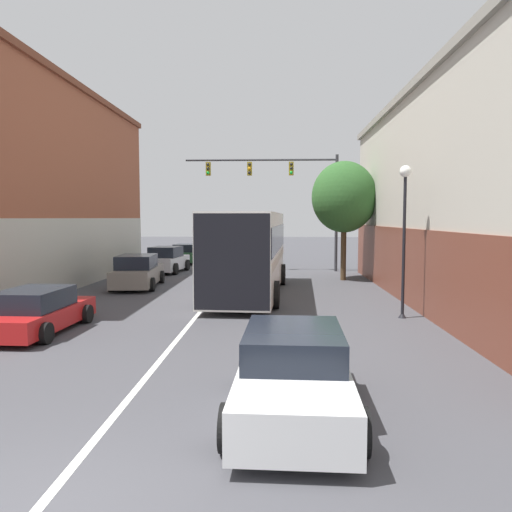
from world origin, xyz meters
name	(u,v)px	position (x,y,z in m)	size (l,w,h in m)	color
lane_center_line	(211,299)	(0.00, 14.65, 0.00)	(0.14, 41.30, 0.01)	silver
building_left_brick	(10,184)	(-10.08, 18.51, 4.81)	(7.53, 19.30, 9.40)	#995138
bus	(249,249)	(1.45, 15.84, 1.92)	(3.20, 10.49, 3.42)	silver
hatchback_foreground	(293,374)	(2.91, 3.09, 0.67)	(2.11, 4.36, 1.38)	silver
parked_car_left_near	(187,254)	(-3.81, 30.24, 0.66)	(1.95, 4.18, 1.38)	#285633
parked_car_left_mid	(138,272)	(-3.83, 17.82, 0.71)	(2.26, 4.67, 1.52)	slate
parked_car_left_far	(37,312)	(-4.08, 8.62, 0.59)	(2.01, 4.22, 1.25)	red
parked_car_left_distant	(167,260)	(-3.89, 24.19, 0.72)	(2.26, 3.98, 1.54)	silver
traffic_signal_gantry	(287,184)	(3.19, 25.29, 5.22)	(9.17, 0.36, 6.98)	#333338
street_lamp	(404,220)	(6.68, 11.14, 3.15)	(0.38, 0.38, 4.87)	black
street_tree_near	(344,197)	(6.05, 20.91, 4.27)	(3.31, 2.98, 6.11)	#4C3823
street_tree_far	(344,198)	(6.12, 21.28, 4.22)	(2.99, 2.69, 5.89)	brown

